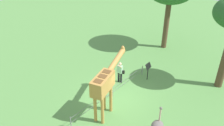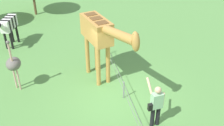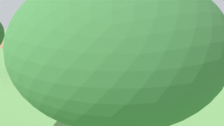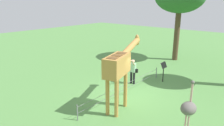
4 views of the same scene
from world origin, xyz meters
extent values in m
plane|color=#568E47|center=(0.00, 0.00, 0.00)|extent=(60.00, 60.00, 0.00)
cylinder|color=#BC8942|center=(-1.20, -0.14, 0.90)|extent=(0.18, 0.18, 1.81)
cylinder|color=#BC8942|center=(-1.09, -0.57, 0.90)|extent=(0.18, 0.18, 1.81)
cylinder|color=#BC8942|center=(-2.26, -0.44, 0.90)|extent=(0.18, 0.18, 1.81)
cylinder|color=#BC8942|center=(-2.15, -0.86, 0.90)|extent=(0.18, 0.18, 1.81)
cube|color=#BC8942|center=(-1.68, -0.50, 2.26)|extent=(1.83, 1.13, 0.90)
cube|color=brown|center=(-1.19, -0.37, 2.72)|extent=(0.46, 0.52, 0.02)
cube|color=brown|center=(-1.68, -0.50, 2.72)|extent=(0.46, 0.52, 0.02)
cube|color=brown|center=(-2.16, -0.64, 2.72)|extent=(0.46, 0.52, 0.02)
cylinder|color=#BC8942|center=(-0.02, -0.04, 2.74)|extent=(2.31, 0.93, 0.74)
ellipsoid|color=#BC8942|center=(1.06, 0.26, 2.95)|extent=(0.45, 0.36, 0.68)
cylinder|color=brown|center=(1.06, 0.32, 3.13)|extent=(0.05, 0.05, 0.14)
cylinder|color=brown|center=(1.06, 0.20, 3.13)|extent=(0.05, 0.05, 0.14)
cylinder|color=black|center=(1.65, 0.79, 0.39)|extent=(0.14, 0.14, 0.78)
cylinder|color=black|center=(1.63, 0.99, 0.39)|extent=(0.14, 0.14, 0.78)
cube|color=#93C699|center=(1.64, 0.89, 1.06)|extent=(0.27, 0.38, 0.55)
sphere|color=#D8AD8C|center=(1.64, 0.89, 1.47)|extent=(0.22, 0.22, 0.22)
cylinder|color=#D8AD8C|center=(1.36, 0.71, 1.47)|extent=(0.46, 0.12, 0.44)
cylinder|color=#D8AD8C|center=(1.62, 1.11, 1.05)|extent=(0.08, 0.08, 0.50)
cube|color=black|center=(1.71, 0.68, 0.88)|extent=(0.14, 0.21, 0.24)
ellipsoid|color=#66605B|center=(-1.51, -3.82, 1.18)|extent=(0.70, 0.56, 0.49)
cylinder|color=#CC9E93|center=(-1.36, -3.82, 1.73)|extent=(0.08, 0.08, 0.80)
sphere|color=#66605B|center=(-1.36, -3.82, 2.18)|extent=(0.14, 0.14, 0.14)
cylinder|color=brown|center=(8.82, 1.30, 2.13)|extent=(0.46, 0.46, 4.27)
cylinder|color=black|center=(3.17, -0.43, 0.47)|extent=(0.06, 0.06, 0.95)
cube|color=#2D2D2D|center=(3.17, -0.43, 1.13)|extent=(0.56, 0.21, 0.38)
cylinder|color=slate|center=(-3.50, 0.23, 0.38)|extent=(0.05, 0.05, 0.75)
cylinder|color=slate|center=(0.00, 0.23, 0.38)|extent=(0.05, 0.05, 0.75)
cylinder|color=slate|center=(3.50, 0.23, 0.38)|extent=(0.05, 0.05, 0.75)
cube|color=slate|center=(0.00, 0.23, 0.64)|extent=(7.00, 0.01, 0.01)
cube|color=slate|center=(0.00, 0.23, 0.34)|extent=(7.00, 0.01, 0.01)
camera|label=1|loc=(-8.89, -7.16, 9.09)|focal=35.88mm
camera|label=2|loc=(7.83, -1.93, 6.46)|focal=42.20mm
camera|label=3|loc=(12.97, 1.45, 6.47)|focal=33.08mm
camera|label=4|loc=(-8.79, -6.23, 5.03)|focal=33.88mm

